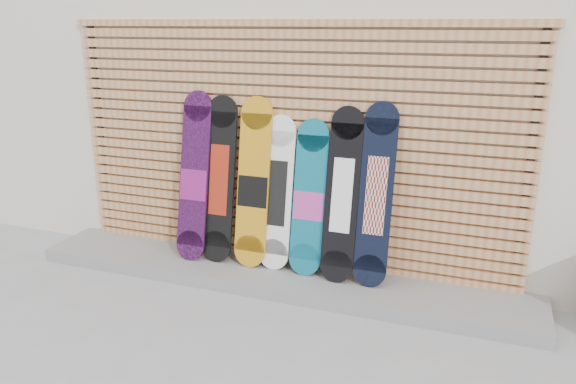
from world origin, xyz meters
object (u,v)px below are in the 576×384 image
object	(u,v)px
snowboard_0	(194,178)
snowboard_6	(376,196)
snowboard_3	(277,193)
snowboard_5	(342,195)
snowboard_4	(309,199)
snowboard_1	(219,180)
snowboard_2	(253,184)

from	to	relation	value
snowboard_0	snowboard_6	bearing A→B (deg)	0.66
snowboard_3	snowboard_5	distance (m)	0.61
snowboard_3	snowboard_4	world-z (taller)	snowboard_3
snowboard_1	snowboard_4	bearing A→B (deg)	0.25
snowboard_3	snowboard_4	bearing A→B (deg)	-2.48
snowboard_6	snowboard_4	bearing A→B (deg)	178.92
snowboard_3	snowboard_6	xyz separation A→B (m)	(0.89, -0.02, 0.08)
snowboard_0	snowboard_2	world-z (taller)	snowboard_0
snowboard_4	snowboard_5	xyz separation A→B (m)	(0.30, -0.02, 0.07)
snowboard_0	snowboard_5	size ratio (longest dim) A/B	1.05
snowboard_1	snowboard_4	size ratio (longest dim) A/B	1.12
snowboard_4	snowboard_2	bearing A→B (deg)	-179.59
snowboard_0	snowboard_3	world-z (taller)	snowboard_0
snowboard_2	snowboard_5	size ratio (longest dim) A/B	1.03
snowboard_2	snowboard_5	bearing A→B (deg)	-0.97
snowboard_4	snowboard_6	distance (m)	0.60
snowboard_4	snowboard_5	distance (m)	0.31
snowboard_1	snowboard_2	xyz separation A→B (m)	(0.34, 0.00, -0.01)
snowboard_2	snowboard_4	world-z (taller)	snowboard_2
snowboard_4	snowboard_1	bearing A→B (deg)	-179.75
snowboard_2	snowboard_3	bearing A→B (deg)	4.31
snowboard_3	snowboard_0	bearing A→B (deg)	-176.92
snowboard_2	snowboard_6	size ratio (longest dim) A/B	0.99
snowboard_3	snowboard_2	bearing A→B (deg)	-175.69
snowboard_1	snowboard_5	distance (m)	1.17
snowboard_0	snowboard_5	bearing A→B (deg)	0.52
snowboard_0	snowboard_2	bearing A→B (deg)	2.61
snowboard_3	snowboard_5	bearing A→B (deg)	-2.93
snowboard_6	snowboard_2	bearing A→B (deg)	179.62
snowboard_0	snowboard_2	distance (m)	0.59
snowboard_2	snowboard_3	xyz separation A→B (m)	(0.22, 0.02, -0.07)
snowboard_1	snowboard_6	bearing A→B (deg)	-0.28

